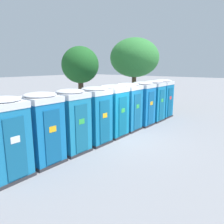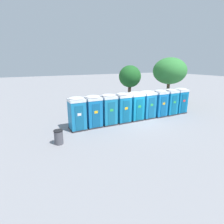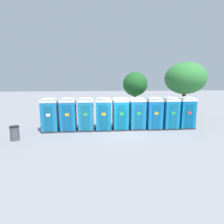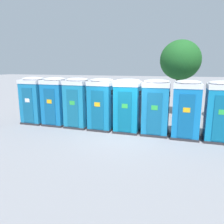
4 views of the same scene
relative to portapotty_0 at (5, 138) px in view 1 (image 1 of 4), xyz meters
The scene contains 12 objects.
ground_plane 5.47m from the portapotty_0, ahead, with size 120.00×120.00×0.00m, color gray.
portapotty_0 is the anchor object (origin of this frame).
portapotty_1 1.32m from the portapotty_0, ahead, with size 1.22×1.22×2.54m.
portapotty_2 2.65m from the portapotty_0, ahead, with size 1.22×1.24×2.54m.
portapotty_3 3.97m from the portapotty_0, ahead, with size 1.20×1.23×2.54m.
portapotty_4 5.29m from the portapotty_0, ahead, with size 1.19×1.21×2.54m.
portapotty_5 6.61m from the portapotty_0, ahead, with size 1.21×1.21×2.54m.
portapotty_6 7.94m from the portapotty_0, ahead, with size 1.20×1.22×2.54m.
portapotty_7 9.26m from the portapotty_0, ahead, with size 1.18×1.22×2.54m.
portapotty_8 10.58m from the portapotty_0, ahead, with size 1.23×1.22×2.54m.
street_tree_0 8.96m from the portapotty_0, 29.59° to the left, with size 2.47×2.47×4.69m.
street_tree_1 12.73m from the portapotty_0, 13.18° to the left, with size 3.83×3.83×5.55m.
Camera 1 is at (-8.35, -5.62, 3.41)m, focal length 35.00 mm.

